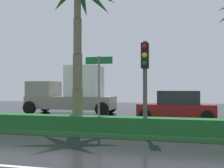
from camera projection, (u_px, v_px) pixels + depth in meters
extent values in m
cube|color=black|center=(85.00, 127.00, 13.44)|extent=(90.00, 42.00, 0.10)
cube|color=#2D6B33|center=(77.00, 127.00, 12.47)|extent=(85.50, 4.00, 0.15)
cube|color=#1E6028|center=(65.00, 123.00, 11.11)|extent=(76.50, 0.70, 0.60)
cylinder|color=#6A624A|center=(78.00, 107.00, 12.83)|extent=(0.51, 0.51, 1.67)
cylinder|color=#6A624A|center=(78.00, 72.00, 12.78)|extent=(0.45, 0.45, 1.67)
cylinder|color=#6A624A|center=(78.00, 36.00, 12.73)|extent=(0.39, 0.39, 1.67)
cylinder|color=#6A624A|center=(78.00, 1.00, 12.69)|extent=(0.33, 0.33, 1.67)
cone|color=#23522D|center=(83.00, 0.00, 13.64)|extent=(0.79, 2.26, 1.65)
cylinder|color=#4C4C47|center=(145.00, 87.00, 10.20)|extent=(0.16, 0.16, 3.51)
cube|color=black|center=(145.00, 56.00, 10.21)|extent=(0.28, 0.32, 0.96)
sphere|color=maroon|center=(144.00, 47.00, 10.05)|extent=(0.20, 0.20, 0.20)
sphere|color=yellow|center=(144.00, 55.00, 10.05)|extent=(0.20, 0.20, 0.20)
sphere|color=#0F591E|center=(144.00, 63.00, 10.04)|extent=(0.20, 0.20, 0.20)
cylinder|color=slate|center=(99.00, 94.00, 10.60)|extent=(0.08, 0.08, 3.00)
cube|color=#146B2D|center=(99.00, 60.00, 10.62)|extent=(1.10, 0.03, 0.28)
cube|color=gray|center=(71.00, 102.00, 19.82)|extent=(6.40, 2.30, 0.90)
cube|color=gray|center=(44.00, 89.00, 20.36)|extent=(1.90, 2.21, 1.10)
cube|color=silver|center=(85.00, 81.00, 19.58)|extent=(2.30, 2.35, 2.20)
cylinder|color=black|center=(30.00, 108.00, 19.32)|extent=(0.92, 0.30, 0.92)
cylinder|color=black|center=(45.00, 106.00, 21.59)|extent=(0.92, 0.30, 0.92)
cylinder|color=black|center=(102.00, 109.00, 18.03)|extent=(0.92, 0.30, 0.92)
cylinder|color=black|center=(110.00, 107.00, 20.30)|extent=(0.92, 0.30, 0.92)
cube|color=maroon|center=(176.00, 110.00, 15.47)|extent=(4.30, 1.76, 0.72)
cube|color=#1E2328|center=(178.00, 97.00, 15.45)|extent=(2.30, 1.58, 0.76)
cylinder|color=black|center=(145.00, 116.00, 14.99)|extent=(0.68, 0.22, 0.68)
cylinder|color=black|center=(148.00, 113.00, 16.74)|extent=(0.68, 0.22, 0.68)
cylinder|color=black|center=(208.00, 117.00, 14.20)|extent=(0.68, 0.22, 0.68)
cylinder|color=black|center=(204.00, 114.00, 15.95)|extent=(0.68, 0.22, 0.68)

